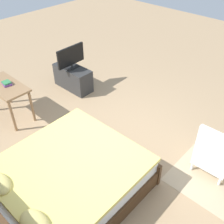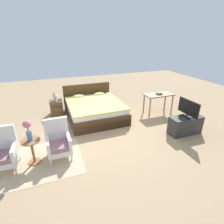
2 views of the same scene
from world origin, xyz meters
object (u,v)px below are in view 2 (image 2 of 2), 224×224
Objects in this scene: bed at (94,109)px; side_table at (32,149)px; tv_stand at (185,125)px; nightstand at (56,107)px; vanity_desk at (159,97)px; table_lamp at (55,95)px; armchair_by_window_right at (58,142)px; book_stack at (159,94)px; tv_flatscreen at (188,108)px; flower_vase at (28,128)px; armchair_by_window_left at (3,152)px.

bed reaches higher than side_table.
bed reaches higher than tv_stand.
vanity_desk is (3.54, -1.18, 0.36)m from nightstand.
nightstand is 4.40m from tv_stand.
tv_stand is (3.44, -2.74, -0.48)m from table_lamp.
table_lamp reaches higher than tv_stand.
armchair_by_window_right is 3.90m from book_stack.
tv_flatscreen is at bearing -38.49° from nightstand.
armchair_by_window_right is 1.26× the size of tv_flatscreen.
nightstand is 0.73× the size of tv_flatscreen.
bed is 2.79m from flower_vase.
armchair_by_window_left reaches higher than nightstand.
side_table is at bearing -104.77° from table_lamp.
tv_stand is at bearing -42.97° from bed.
side_table is at bearing -4.82° from armchair_by_window_left.
side_table is 0.51m from flower_vase.
armchair_by_window_right reaches higher than side_table.
bed is 1.48m from table_lamp.
vanity_desk is at bearing 86.36° from tv_stand.
bed is at bearing 45.05° from flower_vase.
flower_vase is 0.46× the size of vanity_desk.
armchair_by_window_right is 3.59m from tv_flatscreen.
armchair_by_window_right is at bearing 4.82° from flower_vase.
side_table is 0.62× the size of tv_stand.
tv_stand is at bearing -178.60° from tv_flatscreen.
side_table is at bearing 178.24° from tv_flatscreen.
nightstand is 0.51× the size of vanity_desk.
vanity_desk reaches higher than nightstand.
armchair_by_window_left is at bearing -142.97° from bed.
armchair_by_window_left is 5.00m from vanity_desk.
flower_vase is at bearing -4.82° from armchair_by_window_left.
armchair_by_window_right is at bearing -92.68° from table_lamp.
bed reaches higher than armchair_by_window_right.
armchair_by_window_right is 3.93m from vanity_desk.
bed is at bearing 54.20° from armchair_by_window_right.
armchair_by_window_right is at bearing 0.00° from armchair_by_window_left.
bed is 1.41m from nightstand.
armchair_by_window_left is at bearing 175.18° from flower_vase.
nightstand is 3.75m from vanity_desk.
bed is 2.34× the size of armchair_by_window_left.
armchair_by_window_right is (-1.36, -1.88, 0.09)m from bed.
table_lamp is (1.26, 2.57, 0.36)m from armchair_by_window_left.
armchair_by_window_right is 1.93× the size of flower_vase.
nightstand is (0.12, 2.57, -0.12)m from armchair_by_window_right.
armchair_by_window_right is at bearing -159.65° from book_stack.
flower_vase reaches higher than tv_flatscreen.
nightstand is at bearing 161.64° from vanity_desk.
armchair_by_window_right is at bearing -159.23° from vanity_desk.
flower_vase is at bearing -134.95° from bed.
tv_flatscreen is (0.00, 0.00, 0.53)m from tv_stand.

